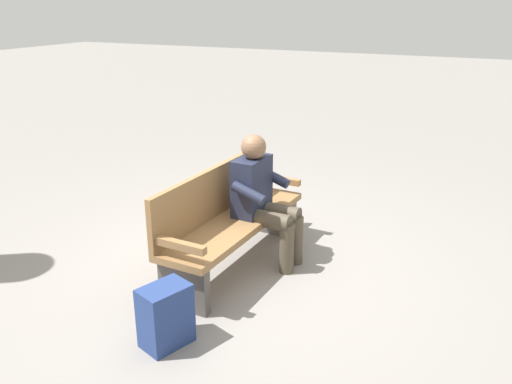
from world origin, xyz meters
TOP-DOWN VIEW (x-y plane):
  - ground_plane at (0.00, 0.00)m, footprint 40.00×40.00m
  - bench_near at (-0.00, -0.07)m, footprint 1.82×0.56m
  - person_seated at (-0.20, 0.17)m, footprint 0.58×0.59m
  - backpack at (1.23, 0.09)m, footprint 0.40×0.35m

SIDE VIEW (x-z plane):
  - ground_plane at x=0.00m, z-range 0.00..0.00m
  - backpack at x=1.23m, z-range 0.00..0.44m
  - bench_near at x=0.00m, z-range 0.01..0.91m
  - person_seated at x=-0.20m, z-range 0.04..1.22m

